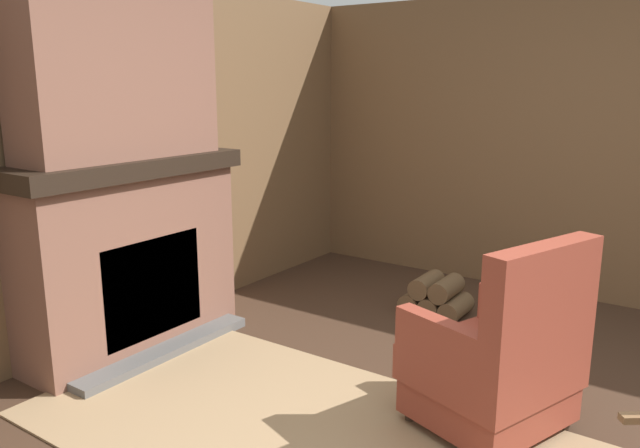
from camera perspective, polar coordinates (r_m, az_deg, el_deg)
wood_panel_wall_left at (r=4.22m, az=-19.57°, el=5.29°), size 0.06×5.81×2.36m
wood_panel_wall_back at (r=5.15m, az=26.46°, el=5.96°), size 5.81×0.09×2.36m
fireplace_hearth at (r=4.13m, az=-16.87°, el=-2.74°), size 0.64×1.54×1.23m
chimney_breast at (r=3.99m, az=-18.11°, el=13.71°), size 0.38×1.27×1.11m
armchair at (r=3.20m, az=15.99°, el=-12.09°), size 0.83×0.87×1.00m
firewood_stack at (r=4.71m, az=10.57°, el=-6.57°), size 0.47×0.34×0.29m
oil_lamp_vase at (r=3.83m, az=-22.54°, el=6.37°), size 0.11×0.11×0.24m
storage_case at (r=4.19m, az=-15.53°, el=7.23°), size 0.14×0.26×0.15m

